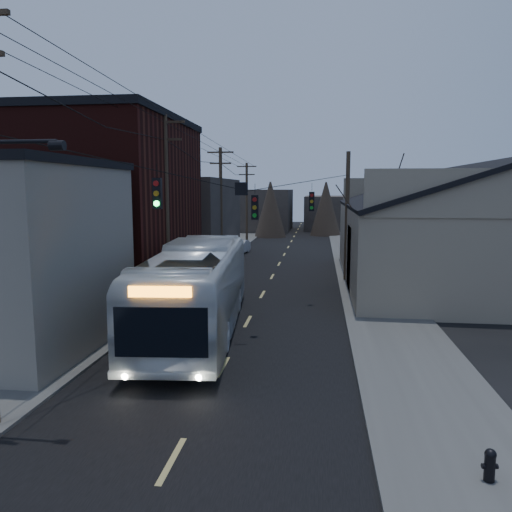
# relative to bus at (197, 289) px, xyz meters

# --- Properties ---
(road_surface) EXTENTS (9.00, 110.00, 0.02)m
(road_surface) POSITION_rel_bus_xyz_m (1.90, 17.91, -1.89)
(road_surface) COLOR black
(road_surface) RESTS_ON ground
(sidewalk_left) EXTENTS (4.00, 110.00, 0.12)m
(sidewalk_left) POSITION_rel_bus_xyz_m (-4.60, 17.91, -1.84)
(sidewalk_left) COLOR #474744
(sidewalk_left) RESTS_ON ground
(sidewalk_right) EXTENTS (4.00, 110.00, 0.12)m
(sidewalk_right) POSITION_rel_bus_xyz_m (8.40, 17.91, -1.84)
(sidewalk_right) COLOR #474744
(sidewalk_right) RESTS_ON ground
(building_brick) EXTENTS (10.00, 12.00, 10.00)m
(building_brick) POSITION_rel_bus_xyz_m (-8.10, 7.91, 3.10)
(building_brick) COLOR black
(building_brick) RESTS_ON ground
(building_left_far) EXTENTS (9.00, 14.00, 7.00)m
(building_left_far) POSITION_rel_bus_xyz_m (-7.60, 23.91, 1.60)
(building_left_far) COLOR #342E29
(building_left_far) RESTS_ON ground
(warehouse) EXTENTS (16.16, 20.60, 7.73)m
(warehouse) POSITION_rel_bus_xyz_m (14.90, 12.91, 0.80)
(warehouse) COLOR gray
(warehouse) RESTS_ON ground
(building_far_left) EXTENTS (10.00, 12.00, 6.00)m
(building_far_left) POSITION_rel_bus_xyz_m (-4.10, 52.91, 1.10)
(building_far_left) COLOR #342E29
(building_far_left) RESTS_ON ground
(building_far_right) EXTENTS (12.00, 14.00, 5.00)m
(building_far_right) POSITION_rel_bus_xyz_m (8.90, 57.91, 0.60)
(building_far_right) COLOR #342E29
(building_far_right) RESTS_ON ground
(bare_tree) EXTENTS (0.40, 0.40, 7.20)m
(bare_tree) POSITION_rel_bus_xyz_m (8.40, 7.91, 1.70)
(bare_tree) COLOR black
(bare_tree) RESTS_ON ground
(utility_lines) EXTENTS (11.24, 45.28, 10.50)m
(utility_lines) POSITION_rel_bus_xyz_m (-1.22, 12.05, 3.06)
(utility_lines) COLOR #382B1E
(utility_lines) RESTS_ON ground
(bus) EXTENTS (4.37, 13.84, 3.79)m
(bus) POSITION_rel_bus_xyz_m (0.00, 0.00, 0.00)
(bus) COLOR silver
(bus) RESTS_ON ground
(parked_car) EXTENTS (1.80, 4.04, 1.29)m
(parked_car) POSITION_rel_bus_xyz_m (-2.40, 25.88, -1.25)
(parked_car) COLOR #B5B6BD
(parked_car) RESTS_ON ground
(fire_hydrant) EXTENTS (0.33, 0.24, 0.70)m
(fire_hydrant) POSITION_rel_bus_xyz_m (8.67, -10.19, -1.40)
(fire_hydrant) COLOR black
(fire_hydrant) RESTS_ON sidewalk_right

